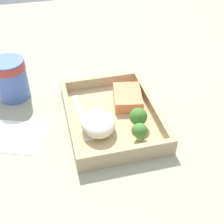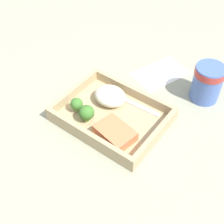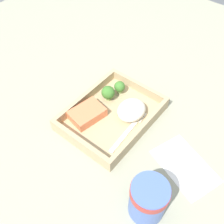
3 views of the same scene
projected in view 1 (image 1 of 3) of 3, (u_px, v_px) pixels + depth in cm
name	position (u px, v px, depth cm)	size (l,w,h in cm)	color
ground_plane	(112.00, 124.00, 72.73)	(160.00, 160.00, 2.00)	#9B9C84
takeout_tray	(112.00, 119.00, 71.71)	(26.66, 20.30, 1.20)	tan
tray_rim	(112.00, 112.00, 70.42)	(26.66, 20.30, 2.81)	tan
salmon_fillet	(128.00, 97.00, 74.83)	(9.10, 6.50, 2.70)	#F27D4E
mashed_potatoes	(98.00, 123.00, 66.62)	(8.63, 7.36, 4.06)	#ECE3C8
broccoli_floret_1	(140.00, 131.00, 64.28)	(3.21, 3.21, 4.10)	#7EA65C
broccoli_floret_2	(138.00, 117.00, 67.41)	(3.89, 3.89, 4.64)	#89AA5F
fork	(83.00, 119.00, 70.39)	(15.87, 2.51, 0.44)	white
paper_cup	(11.00, 77.00, 75.76)	(7.97, 7.97, 10.31)	#4C6AB7
receipt_slip	(8.00, 136.00, 68.14)	(9.93, 15.69, 0.24)	white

